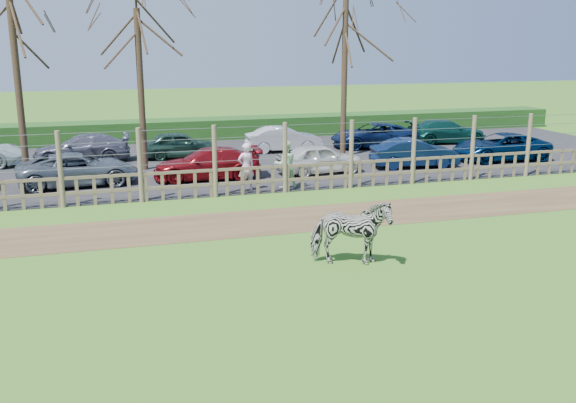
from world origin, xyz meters
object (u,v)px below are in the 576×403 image
object	(u,v)px
tree_mid	(139,51)
car_11	(284,139)
car_2	(78,169)
car_9	(82,148)
car_12	(374,135)
car_4	(320,159)
car_13	(446,131)
car_10	(180,145)
car_6	(501,147)
visitor_a	(246,167)
car_3	(207,164)
tree_left	(12,30)
visitor_b	(286,164)
crow	(378,219)
tree_right	(345,41)
car_5	(415,153)
zebra	(351,232)

from	to	relation	value
tree_mid	car_11	xyz separation A→B (m)	(6.76, 2.62, -4.23)
car_2	car_9	world-z (taller)	same
car_9	car_12	size ratio (longest dim) A/B	0.96
car_4	car_11	distance (m)	5.43
car_4	car_13	distance (m)	10.52
car_12	car_13	bearing A→B (deg)	98.24
car_9	car_10	distance (m)	4.26
car_2	car_12	bearing A→B (deg)	-75.83
tree_mid	car_9	bearing A→B (deg)	134.79
car_4	car_6	bearing A→B (deg)	-93.04
visitor_a	car_3	xyz separation A→B (m)	(-0.99, 2.41, -0.26)
tree_left	visitor_b	distance (m)	11.05
crow	car_13	bearing A→B (deg)	53.22
car_13	car_3	bearing A→B (deg)	118.76
tree_right	car_9	distance (m)	12.58
crow	car_2	size ratio (longest dim) A/B	0.06
car_5	car_11	distance (m)	6.82
car_9	car_11	size ratio (longest dim) A/B	1.14
visitor_a	tree_right	bearing A→B (deg)	-148.73
car_3	visitor_b	bearing A→B (deg)	49.43
visitor_a	car_10	distance (m)	7.51
car_2	car_11	distance (m)	10.59
tree_right	visitor_a	world-z (taller)	tree_right
visitor_a	car_12	world-z (taller)	visitor_a
car_9	car_12	distance (m)	13.98
visitor_b	crow	bearing A→B (deg)	106.08
zebra	visitor_a	size ratio (longest dim) A/B	1.12
tree_left	car_9	distance (m)	6.42
car_11	zebra	bearing A→B (deg)	172.57
car_12	car_13	xyz separation A→B (m)	(4.20, 0.22, 0.00)
zebra	car_2	xyz separation A→B (m)	(-6.48, 10.86, -0.17)
visitor_a	car_9	xyz separation A→B (m)	(-5.72, 7.58, -0.26)
tree_right	car_10	size ratio (longest dim) A/B	2.09
visitor_b	car_11	bearing A→B (deg)	-105.16
car_2	car_3	world-z (taller)	same
car_12	car_9	bearing A→B (deg)	-84.81
car_12	car_2	bearing A→B (deg)	-65.49
tree_mid	car_11	size ratio (longest dim) A/B	1.87
zebra	car_13	distance (m)	19.85
tree_mid	crow	bearing A→B (deg)	-58.60
car_9	visitor_b	bearing A→B (deg)	46.48
zebra	visitor_a	distance (m)	8.23
zebra	tree_left	bearing A→B (deg)	53.20
car_3	car_13	size ratio (longest dim) A/B	1.00
car_9	car_10	xyz separation A→B (m)	(4.26, -0.22, 0.00)
car_10	car_12	size ratio (longest dim) A/B	0.82
car_10	car_13	xyz separation A→B (m)	(13.92, 0.45, 0.00)
car_10	car_11	xyz separation A→B (m)	(5.03, 0.29, 0.00)
tree_mid	zebra	bearing A→B (deg)	-73.54
zebra	car_11	world-z (taller)	zebra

